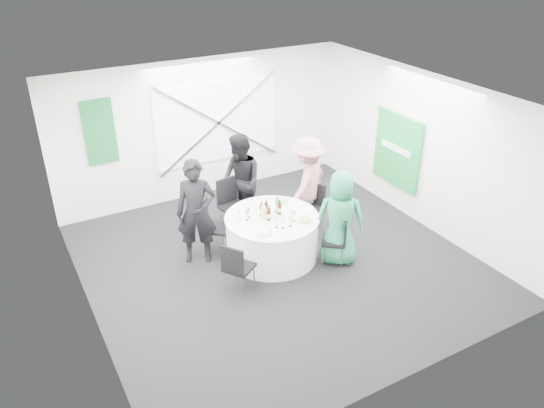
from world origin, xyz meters
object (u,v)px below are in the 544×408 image
person_woman_pink (307,183)px  person_man_back (240,182)px  chair_front_left (236,265)px  green_water_bottle (277,206)px  clear_water_bottle (263,213)px  person_man_back_left (196,212)px  person_woman_green (340,218)px  chair_front_right (339,237)px  chair_back_left (211,222)px  banquet_table (272,237)px  chair_back_right (313,203)px  chair_back (231,201)px

person_woman_pink → person_man_back: bearing=-58.7°
chair_front_left → green_water_bottle: green_water_bottle is taller
green_water_bottle → clear_water_bottle: size_ratio=1.07×
person_man_back_left → person_woman_green: (2.00, -1.16, -0.09)m
person_woman_green → green_water_bottle: bearing=-8.9°
chair_front_right → person_man_back_left: 2.34m
chair_front_left → green_water_bottle: size_ratio=2.79×
person_man_back_left → person_woman_pink: person_man_back_left is taller
chair_front_right → person_man_back_left: (-1.96, 1.22, 0.41)m
person_man_back_left → person_woman_green: 2.31m
chair_front_right → person_woman_pink: 1.41m
person_man_back → chair_back_left: bearing=-54.9°
banquet_table → clear_water_bottle: 0.52m
person_man_back → person_woman_green: size_ratio=1.09×
chair_back_right → green_water_bottle: (-0.98, -0.39, 0.38)m
chair_back_right → person_man_back_left: bearing=-113.9°
chair_back_left → person_man_back: size_ratio=0.54×
person_man_back_left → chair_front_right: bearing=-7.0°
chair_back_right → chair_front_right: bearing=-36.5°
chair_back_left → green_water_bottle: size_ratio=3.05×
person_woman_green → green_water_bottle: person_woman_green is taller
chair_back_left → banquet_table: bearing=-90.0°
chair_front_left → clear_water_bottle: bearing=-85.0°
chair_back → chair_front_left: size_ratio=1.13×
chair_back_right → person_man_back: size_ratio=0.48×
banquet_table → clear_water_bottle: bearing=177.9°
person_man_back → banquet_table: bearing=0.0°
person_woman_green → person_man_back_left: bearing=6.0°
person_man_back → person_woman_pink: person_man_back is taller
chair_back_right → person_woman_pink: (-0.05, 0.15, 0.36)m
chair_back_right → chair_front_left: size_ratio=0.98×
chair_back → chair_front_right: (1.05, -1.86, -0.09)m
chair_back → clear_water_bottle: (0.05, -1.15, 0.29)m
banquet_table → chair_front_left: bearing=-146.6°
chair_back_right → person_woman_pink: 0.39m
chair_back → chair_back_left: (-0.61, -0.51, -0.02)m
chair_back → chair_front_left: (-0.76, -1.79, -0.07)m
person_man_back → chair_back_right: bearing=58.0°
green_water_bottle → chair_back_right: bearing=21.8°
banquet_table → chair_back: chair_back is taller
person_man_back → person_woman_pink: (1.06, -0.57, -0.03)m
chair_back → person_man_back: bearing=3.4°
chair_front_right → chair_front_left: bearing=-52.5°
person_man_back_left → clear_water_bottle: person_man_back_left is taller
chair_front_right → chair_front_left: 1.82m
banquet_table → person_man_back_left: (-1.11, 0.51, 0.52)m
person_woman_pink → person_man_back_left: bearing=-27.2°
green_water_bottle → person_man_back: bearing=96.4°
banquet_table → clear_water_bottle: size_ratio=5.32×
person_man_back_left → person_man_back: size_ratio=1.01×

